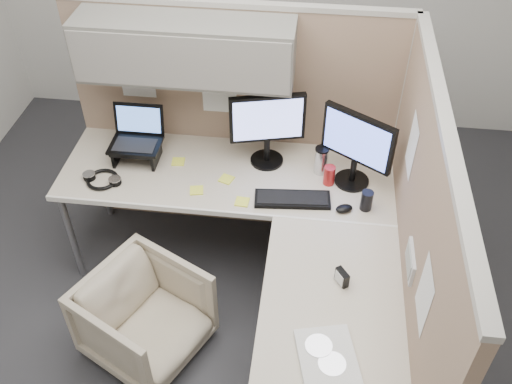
# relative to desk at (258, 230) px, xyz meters

# --- Properties ---
(ground) EXTENTS (4.50, 4.50, 0.00)m
(ground) POSITION_rel_desk_xyz_m (-0.12, -0.13, -0.69)
(ground) COLOR #2D2C30
(ground) RESTS_ON ground
(partition_back) EXTENTS (2.00, 0.36, 1.63)m
(partition_back) POSITION_rel_desk_xyz_m (-0.34, 0.70, 0.41)
(partition_back) COLOR #9C7D66
(partition_back) RESTS_ON ground
(partition_right) EXTENTS (0.07, 2.03, 1.63)m
(partition_right) POSITION_rel_desk_xyz_m (0.78, -0.19, 0.13)
(partition_right) COLOR #9C7D66
(partition_right) RESTS_ON ground
(desk) EXTENTS (2.00, 1.98, 0.73)m
(desk) POSITION_rel_desk_xyz_m (0.00, 0.00, 0.00)
(desk) COLOR beige
(desk) RESTS_ON ground
(office_chair) EXTENTS (0.76, 0.77, 0.60)m
(office_chair) POSITION_rel_desk_xyz_m (-0.59, -0.35, -0.39)
(office_chair) COLOR beige
(office_chair) RESTS_ON ground
(monitor_left) EXTENTS (0.43, 0.20, 0.47)m
(monitor_left) POSITION_rel_desk_xyz_m (-0.01, 0.54, 0.32)
(monitor_left) COLOR black
(monitor_left) RESTS_ON desk
(monitor_right) EXTENTS (0.39, 0.27, 0.47)m
(monitor_right) POSITION_rel_desk_xyz_m (0.50, 0.41, 0.32)
(monitor_right) COLOR black
(monitor_right) RESTS_ON desk
(laptop_station) EXTENTS (0.30, 0.26, 0.32)m
(laptop_station) POSITION_rel_desk_xyz_m (-0.79, 0.49, 0.16)
(laptop_station) COLOR black
(laptop_station) RESTS_ON desk
(keyboard) EXTENTS (0.44, 0.18, 0.02)m
(keyboard) POSITION_rel_desk_xyz_m (0.17, 0.21, 0.05)
(keyboard) COLOR black
(keyboard) RESTS_ON desk
(mouse) EXTENTS (0.11, 0.10, 0.03)m
(mouse) POSITION_rel_desk_xyz_m (0.46, 0.16, 0.06)
(mouse) COLOR black
(mouse) RESTS_ON desk
(travel_mug) EXTENTS (0.08, 0.08, 0.18)m
(travel_mug) POSITION_rel_desk_xyz_m (0.32, 0.48, 0.13)
(travel_mug) COLOR silver
(travel_mug) RESTS_ON desk
(soda_can_green) EXTENTS (0.07, 0.07, 0.12)m
(soda_can_green) POSITION_rel_desk_xyz_m (0.58, 0.20, 0.10)
(soda_can_green) COLOR black
(soda_can_green) RESTS_ON desk
(soda_can_silver) EXTENTS (0.07, 0.07, 0.12)m
(soda_can_silver) POSITION_rel_desk_xyz_m (0.37, 0.39, 0.10)
(soda_can_silver) COLOR #B21E1E
(soda_can_silver) RESTS_ON desk
(sticky_note_b) EXTENTS (0.08, 0.08, 0.01)m
(sticky_note_b) POSITION_rel_desk_xyz_m (-0.11, 0.16, 0.05)
(sticky_note_b) COLOR #EDF440
(sticky_note_b) RESTS_ON desk
(sticky_note_a) EXTENTS (0.09, 0.09, 0.01)m
(sticky_note_a) POSITION_rel_desk_xyz_m (-0.38, 0.22, 0.05)
(sticky_note_a) COLOR #EDF440
(sticky_note_a) RESTS_ON desk
(sticky_note_c) EXTENTS (0.08, 0.08, 0.01)m
(sticky_note_c) POSITION_rel_desk_xyz_m (-0.55, 0.47, 0.05)
(sticky_note_c) COLOR #EDF440
(sticky_note_c) RESTS_ON desk
(sticky_note_d) EXTENTS (0.10, 0.10, 0.01)m
(sticky_note_d) POSITION_rel_desk_xyz_m (-0.23, 0.34, 0.05)
(sticky_note_d) COLOR #EDF440
(sticky_note_d) RESTS_ON desk
(headphones) EXTENTS (0.24, 0.22, 0.03)m
(headphones) POSITION_rel_desk_xyz_m (-0.95, 0.24, 0.06)
(headphones) COLOR black
(headphones) RESTS_ON desk
(paper_stack) EXTENTS (0.31, 0.36, 0.03)m
(paper_stack) POSITION_rel_desk_xyz_m (0.40, -0.79, 0.06)
(paper_stack) COLOR white
(paper_stack) RESTS_ON desk
(desk_clock) EXTENTS (0.07, 0.08, 0.08)m
(desk_clock) POSITION_rel_desk_xyz_m (0.45, -0.35, 0.08)
(desk_clock) COLOR black
(desk_clock) RESTS_ON desk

